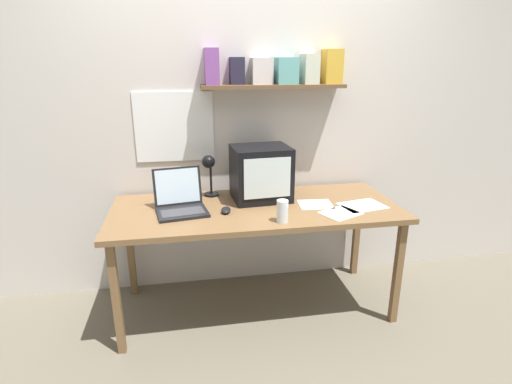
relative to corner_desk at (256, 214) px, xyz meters
The scene contains 11 objects.
ground_plane 0.70m from the corner_desk, ahead, with size 12.00×12.00×0.00m, color #686050.
back_wall 0.75m from the corner_desk, 89.54° to the left, with size 5.60×0.24×2.60m.
corner_desk is the anchor object (origin of this frame).
crt_monitor 0.29m from the corner_desk, 67.92° to the left, with size 0.40×0.35×0.37m.
laptop 0.50m from the corner_desk, behind, with size 0.35×0.34×0.26m.
desk_lamp 0.46m from the corner_desk, 139.90° to the left, with size 0.11×0.15×0.30m.
juice_glass 0.33m from the corner_desk, 69.34° to the right, with size 0.07×0.07×0.13m.
computer_mouse 0.23m from the corner_desk, 159.88° to the right, with size 0.08×0.11×0.03m.
loose_paper_near_laptop 0.55m from the corner_desk, 23.38° to the right, with size 0.28×0.27×0.00m.
loose_paper_near_monitor 0.40m from the corner_desk, ahead, with size 0.23×0.21×0.00m.
printed_handout 0.70m from the corner_desk, ahead, with size 0.32×0.26×0.00m.
Camera 1 is at (-0.42, -2.42, 1.67)m, focal length 28.00 mm.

